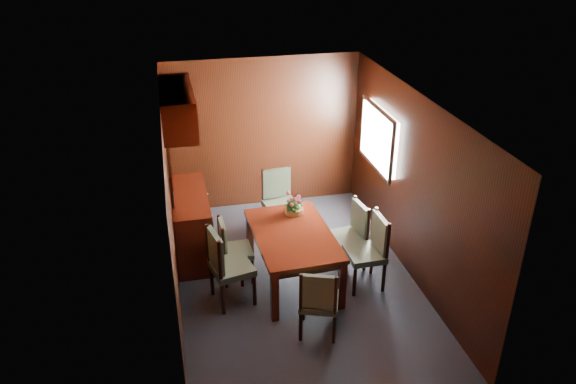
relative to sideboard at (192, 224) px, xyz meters
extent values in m
plane|color=#343A47|center=(1.25, -1.00, -0.45)|extent=(4.50, 4.50, 0.00)
cube|color=black|center=(-0.25, -1.00, 0.75)|extent=(0.02, 4.50, 2.40)
cube|color=black|center=(2.75, -1.00, 0.75)|extent=(0.02, 4.50, 2.40)
cube|color=black|center=(1.25, 1.25, 0.75)|extent=(3.00, 0.02, 2.40)
cube|color=black|center=(1.25, -3.25, 0.75)|extent=(3.00, 0.02, 2.40)
cube|color=black|center=(1.25, -1.00, 1.95)|extent=(3.00, 4.50, 0.02)
cube|color=white|center=(2.73, 0.10, 1.00)|extent=(0.14, 1.10, 0.80)
cube|color=#B2B2B7|center=(2.66, 0.10, 1.00)|extent=(0.04, 1.20, 0.90)
cube|color=black|center=(-0.22, 0.00, 0.83)|extent=(0.03, 1.36, 0.41)
cube|color=silver|center=(-0.20, 0.00, 0.83)|extent=(0.01, 1.30, 0.35)
cube|color=#370F06|center=(-0.05, 0.00, 1.68)|extent=(0.40, 1.40, 0.50)
cube|color=#370F06|center=(0.00, 0.00, 0.00)|extent=(0.48, 1.40, 0.90)
cube|color=#370F06|center=(0.82, -1.68, -0.12)|extent=(0.09, 0.09, 0.66)
cube|color=#370F06|center=(1.65, -1.65, -0.12)|extent=(0.09, 0.09, 0.66)
cube|color=#370F06|center=(0.76, -0.29, -0.12)|extent=(0.09, 0.09, 0.66)
cube|color=#370F06|center=(1.59, -0.25, -0.12)|extent=(0.09, 0.09, 0.66)
cube|color=black|center=(1.21, -0.97, 0.16)|extent=(0.90, 1.44, 0.10)
cube|color=#370F06|center=(1.21, -0.97, 0.23)|extent=(1.02, 1.56, 0.06)
cylinder|color=black|center=(0.16, -1.04, -0.25)|extent=(0.05, 0.05, 0.41)
cylinder|color=black|center=(0.25, -1.45, -0.25)|extent=(0.05, 0.05, 0.41)
cylinder|color=black|center=(0.55, -0.95, -0.25)|extent=(0.05, 0.05, 0.41)
cylinder|color=black|center=(0.64, -1.36, -0.25)|extent=(0.05, 0.05, 0.41)
cube|color=#536950|center=(0.40, -1.20, 0.02)|extent=(0.56, 0.57, 0.08)
cylinder|color=black|center=(0.15, -1.05, 0.29)|extent=(0.05, 0.05, 0.55)
cylinder|color=black|center=(0.24, -1.45, 0.29)|extent=(0.05, 0.05, 0.55)
cube|color=#536950|center=(0.21, -1.25, 0.32)|extent=(0.16, 0.44, 0.46)
cylinder|color=black|center=(0.34, -0.58, -0.28)|extent=(0.04, 0.04, 0.35)
cylinder|color=black|center=(0.35, -0.94, -0.28)|extent=(0.04, 0.04, 0.35)
cylinder|color=black|center=(0.67, -0.57, -0.28)|extent=(0.04, 0.04, 0.35)
cylinder|color=black|center=(0.69, -0.93, -0.28)|extent=(0.04, 0.04, 0.35)
cube|color=#536950|center=(0.51, -0.75, -0.05)|extent=(0.41, 0.42, 0.07)
cylinder|color=black|center=(0.33, -0.58, 0.18)|extent=(0.04, 0.04, 0.46)
cylinder|color=black|center=(0.34, -0.94, 0.18)|extent=(0.04, 0.04, 0.46)
cube|color=#536950|center=(0.35, -0.76, 0.20)|extent=(0.07, 0.38, 0.39)
cylinder|color=black|center=(2.27, -1.45, -0.25)|extent=(0.04, 0.04, 0.40)
cylinder|color=black|center=(2.26, -1.04, -0.25)|extent=(0.04, 0.04, 0.40)
cylinder|color=black|center=(1.88, -1.46, -0.25)|extent=(0.04, 0.04, 0.40)
cylinder|color=black|center=(1.87, -1.05, -0.25)|extent=(0.04, 0.04, 0.40)
cube|color=#536950|center=(2.07, -1.25, 0.01)|extent=(0.46, 0.48, 0.08)
cylinder|color=black|center=(2.28, -1.45, 0.27)|extent=(0.04, 0.04, 0.53)
cylinder|color=black|center=(2.27, -1.04, 0.27)|extent=(0.04, 0.04, 0.53)
cube|color=#536950|center=(2.25, -1.25, 0.29)|extent=(0.07, 0.43, 0.45)
cylinder|color=black|center=(2.19, -0.96, -0.26)|extent=(0.04, 0.04, 0.37)
cylinder|color=black|center=(2.14, -0.58, -0.26)|extent=(0.04, 0.04, 0.37)
cylinder|color=black|center=(1.83, -1.01, -0.26)|extent=(0.04, 0.04, 0.37)
cylinder|color=black|center=(1.78, -0.63, -0.26)|extent=(0.04, 0.04, 0.37)
cube|color=#536950|center=(1.99, -0.79, -0.02)|extent=(0.48, 0.50, 0.08)
cylinder|color=black|center=(2.20, -0.96, 0.23)|extent=(0.04, 0.04, 0.50)
cylinder|color=black|center=(2.15, -0.58, 0.23)|extent=(0.04, 0.04, 0.50)
cube|color=#536950|center=(2.16, -0.77, 0.25)|extent=(0.11, 0.41, 0.42)
cylinder|color=black|center=(1.03, -2.10, -0.27)|extent=(0.04, 0.04, 0.36)
cylinder|color=black|center=(1.38, -2.22, -0.27)|extent=(0.04, 0.04, 0.36)
cylinder|color=black|center=(1.15, -1.76, -0.27)|extent=(0.04, 0.04, 0.36)
cylinder|color=black|center=(1.50, -1.89, -0.27)|extent=(0.04, 0.04, 0.36)
cube|color=#536950|center=(1.27, -1.99, -0.03)|extent=(0.54, 0.53, 0.07)
cylinder|color=black|center=(1.03, -2.11, 0.21)|extent=(0.04, 0.04, 0.48)
cylinder|color=black|center=(1.38, -2.23, 0.21)|extent=(0.04, 0.04, 0.48)
cube|color=#536950|center=(1.21, -2.15, 0.23)|extent=(0.39, 0.18, 0.41)
cylinder|color=black|center=(1.48, 0.46, -0.25)|extent=(0.04, 0.04, 0.40)
cylinder|color=black|center=(1.08, 0.39, -0.25)|extent=(0.04, 0.04, 0.40)
cylinder|color=black|center=(1.54, 0.08, -0.25)|extent=(0.04, 0.04, 0.40)
cylinder|color=black|center=(1.14, 0.01, -0.25)|extent=(0.04, 0.04, 0.40)
cube|color=#536950|center=(1.31, 0.24, 0.01)|extent=(0.53, 0.52, 0.08)
cylinder|color=black|center=(1.48, 0.47, 0.27)|extent=(0.04, 0.04, 0.53)
cylinder|color=black|center=(1.08, 0.40, 0.27)|extent=(0.04, 0.04, 0.53)
cube|color=#536950|center=(1.28, 0.42, 0.29)|extent=(0.43, 0.13, 0.45)
cylinder|color=#CC7E3E|center=(1.34, -0.47, 0.30)|extent=(0.25, 0.25, 0.08)
sphere|color=#1C4818|center=(1.34, -0.47, 0.36)|extent=(0.19, 0.19, 0.19)
camera|label=1|loc=(-0.17, -6.82, 3.90)|focal=35.00mm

